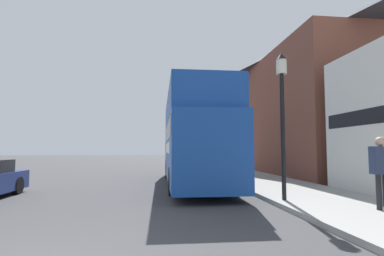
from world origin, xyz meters
The scene contains 9 objects.
ground_plane centered at (0.00, 21.00, 0.00)m, with size 144.00×144.00×0.00m, color #3D3D3F.
sidewalk centered at (7.38, 18.00, 0.07)m, with size 3.67×108.00×0.14m.
brick_terrace_rear centered at (12.21, 21.20, 5.22)m, with size 6.00×24.21×10.44m.
tour_bus centered at (3.77, 10.68, 1.89)m, with size 2.62×11.06×4.19m.
parked_car_ahead_of_bus centered at (4.42, 18.16, 0.66)m, with size 1.92×4.59×1.41m.
pedestrian_second centered at (7.78, 3.41, 1.26)m, with size 0.49×0.27×1.86m.
lamp_post_nearest centered at (5.92, 5.15, 3.30)m, with size 0.35×0.35×4.57m.
lamp_post_second centered at (6.14, 12.60, 3.37)m, with size 0.35×0.35×4.68m.
lamp_post_third centered at (6.23, 20.06, 3.42)m, with size 0.35×0.35×4.76m.
Camera 1 is at (2.06, -3.69, 1.66)m, focal length 28.00 mm.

